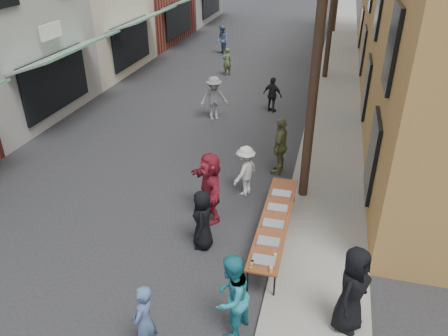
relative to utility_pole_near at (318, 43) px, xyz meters
The scene contains 24 objects.
ground 6.91m from the utility_pole_near, 145.10° to the right, with size 120.00×120.00×0.00m, color #28282B.
sidewalk 12.82m from the utility_pole_near, 86.66° to the left, with size 2.20×60.00×0.10m, color gray.
utility_pole_near is the anchor object (origin of this frame).
serving_table 4.50m from the utility_pole_near, 101.84° to the right, with size 0.70×4.00×0.75m.
catering_tray_sausage 5.50m from the utility_pole_near, 97.07° to the right, with size 0.50×0.33×0.08m, color maroon.
catering_tray_foil_b 5.05m from the utility_pole_near, 98.40° to the right, with size 0.50×0.33×0.08m, color #B2B2B7.
catering_tray_buns 4.61m from the utility_pole_near, 100.55° to the right, with size 0.50×0.33×0.08m, color tan.
catering_tray_foil_d 4.24m from the utility_pole_near, 104.14° to the right, with size 0.50×0.33×0.08m, color #B2B2B7.
catering_tray_buns_end 3.96m from the utility_pole_near, 111.27° to the right, with size 0.50×0.33×0.08m, color tan.
condiment_jar_a 5.75m from the utility_pole_near, 99.43° to the right, with size 0.07×0.07×0.08m, color #A57F26.
condiment_jar_b 5.68m from the utility_pole_near, 99.65° to the right, with size 0.07×0.07×0.08m, color #A57F26.
condiment_jar_c 5.60m from the utility_pole_near, 99.88° to the right, with size 0.07×0.07×0.08m, color #A57F26.
cup_stack 5.66m from the utility_pole_near, 94.01° to the right, with size 0.08×0.08×0.12m, color tan.
guest_front_a 5.21m from the utility_pole_near, 126.95° to the right, with size 0.77×0.50×1.57m, color black.
guest_front_b 7.56m from the utility_pole_near, 110.36° to the right, with size 0.58×0.38×1.60m, color #49638D.
guest_front_c 6.48m from the utility_pole_near, 99.59° to the right, with size 0.89×0.70×1.84m, color teal.
guest_front_d 4.10m from the utility_pole_near, behind, with size 1.00×0.58×1.55m, color white.
guest_front_e 3.89m from the utility_pole_near, 124.72° to the left, with size 1.11×0.46×1.90m, color #67683C.
guest_queue_back 4.56m from the utility_pole_near, 143.85° to the right, with size 1.83×0.58×1.97m, color maroon.
server 5.98m from the utility_pole_near, 74.52° to the right, with size 0.92×0.60×1.87m, color black.
passerby_left 7.51m from the utility_pole_near, 129.05° to the left, with size 1.17×0.67×1.81m, color gray.
passerby_mid 7.80m from the utility_pole_near, 106.66° to the left, with size 0.89×0.37×1.52m, color black.
passerby_right 12.93m from the utility_pole_near, 114.60° to the left, with size 0.54×0.35×1.47m, color #56653A.
passerby_far 17.23m from the utility_pole_near, 112.82° to the left, with size 0.85×0.66×1.75m, color #4F6D99.
Camera 1 is at (4.77, -8.18, 7.01)m, focal length 35.00 mm.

